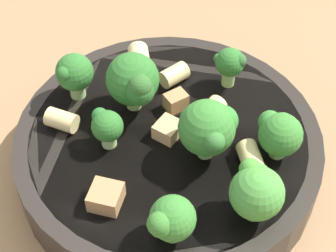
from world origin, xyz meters
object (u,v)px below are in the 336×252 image
broccoli_floret_3 (279,132)px  rigatoni_2 (62,120)px  broccoli_floret_0 (75,74)px  broccoli_floret_1 (106,126)px  broccoli_floret_6 (230,63)px  broccoli_floret_5 (206,131)px  broccoli_floret_2 (134,81)px  rigatoni_1 (210,113)px  rigatoni_4 (251,158)px  broccoli_floret_4 (256,191)px  chicken_chunk_0 (176,101)px  broccoli_floret_7 (171,220)px  pasta_bowl (168,149)px  chicken_chunk_1 (170,129)px  chicken_chunk_2 (111,200)px  rigatoni_3 (139,58)px  rigatoni_0 (174,75)px

broccoli_floret_3 → rigatoni_2: size_ratio=1.60×
broccoli_floret_0 → broccoli_floret_1: bearing=63.5°
broccoli_floret_1 → broccoli_floret_6: broccoli_floret_6 is taller
broccoli_floret_5 → broccoli_floret_2: bearing=-99.4°
broccoli_floret_2 → broccoli_floret_3: (-0.02, 0.11, -0.01)m
broccoli_floret_0 → rigatoni_1: bearing=110.0°
broccoli_floret_0 → rigatoni_1: (-0.04, 0.10, -0.02)m
rigatoni_4 → rigatoni_2: bearing=-70.5°
broccoli_floret_4 → rigatoni_1: (-0.05, -0.07, -0.02)m
broccoli_floret_5 → chicken_chunk_0: size_ratio=2.95×
broccoli_floret_6 → broccoli_floret_7: (0.14, 0.04, -0.00)m
pasta_bowl → broccoli_floret_4: (0.02, 0.08, 0.04)m
broccoli_floret_3 → chicken_chunk_1: broccoli_floret_3 is taller
broccoli_floret_6 → chicken_chunk_1: (0.07, -0.01, -0.02)m
pasta_bowl → chicken_chunk_1: (-0.00, 0.00, 0.02)m
rigatoni_4 → chicken_chunk_0: bearing=-103.2°
broccoli_floret_0 → broccoli_floret_6: bearing=130.9°
broccoli_floret_6 → chicken_chunk_2: 0.15m
broccoli_floret_0 → broccoli_floret_3: broccoli_floret_0 is taller
rigatoni_3 → broccoli_floret_6: bearing=107.6°
broccoli_floret_3 → broccoli_floret_7: same height
broccoli_floret_0 → chicken_chunk_2: broccoli_floret_0 is taller
chicken_chunk_2 → rigatoni_0: bearing=-165.2°
pasta_bowl → rigatoni_4: rigatoni_4 is taller
rigatoni_3 → rigatoni_4: (0.04, 0.13, -0.00)m
pasta_bowl → broccoli_floret_1: 0.06m
rigatoni_3 → broccoli_floret_1: bearing=21.1°
broccoli_floret_7 → rigatoni_2: (-0.03, -0.12, -0.01)m
chicken_chunk_2 → broccoli_floret_0: bearing=-127.8°
pasta_bowl → rigatoni_4: (-0.01, 0.06, 0.02)m
chicken_chunk_0 → broccoli_floret_2: bearing=-53.8°
broccoli_floret_7 → rigatoni_3: broccoli_floret_7 is taller
broccoli_floret_6 → pasta_bowl: bearing=-7.1°
rigatoni_1 → broccoli_floret_5: bearing=25.2°
chicken_chunk_2 → broccoli_floret_2: bearing=-153.9°
broccoli_floret_5 → chicken_chunk_1: bearing=-96.6°
broccoli_floret_6 → rigatoni_3: bearing=-72.4°
broccoli_floret_6 → chicken_chunk_0: bearing=-23.7°
broccoli_floret_4 → broccoli_floret_3: bearing=-167.8°
rigatoni_1 → chicken_chunk_2: bearing=-7.5°
broccoli_floret_6 → chicken_chunk_2: bearing=-2.0°
broccoli_floret_1 → rigatoni_4: bearing=113.0°
rigatoni_4 → broccoli_floret_4: bearing=31.1°
rigatoni_0 → chicken_chunk_0: 0.03m
broccoli_floret_2 → broccoli_floret_0: bearing=-72.2°
broccoli_floret_3 → chicken_chunk_2: (0.10, -0.07, -0.01)m
pasta_bowl → chicken_chunk_1: chicken_chunk_1 is taller
broccoli_floret_0 → rigatoni_2: (0.03, 0.01, -0.02)m
pasta_bowl → broccoli_floret_0: (0.01, -0.08, 0.04)m
rigatoni_3 → pasta_bowl: bearing=51.6°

